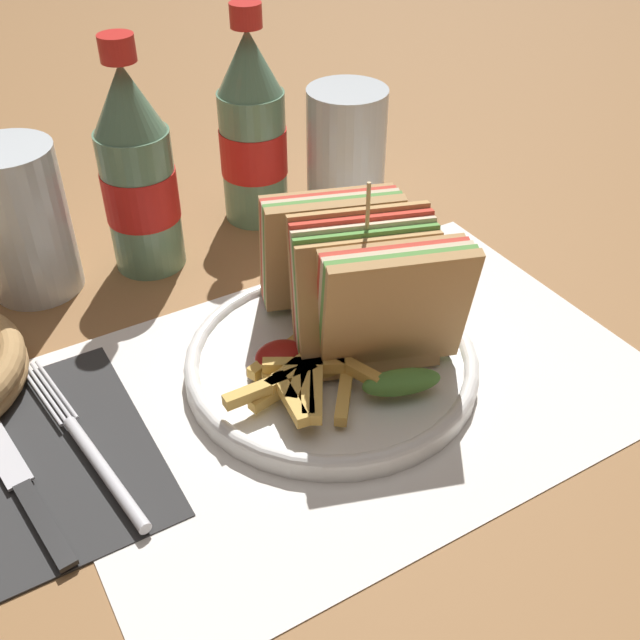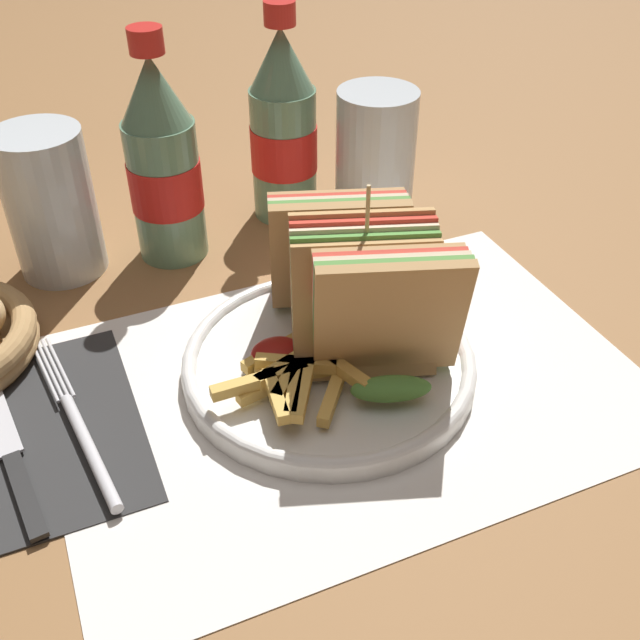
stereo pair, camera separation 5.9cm
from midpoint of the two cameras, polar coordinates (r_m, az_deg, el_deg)
ground_plane at (r=0.60m, az=-1.35°, el=-3.79°), size 4.00×4.00×0.00m
placemat at (r=0.59m, az=-0.14°, el=-4.79°), size 0.45×0.31×0.00m
plate_main at (r=0.59m, az=-1.86°, el=-3.41°), size 0.23×0.23×0.02m
club_sandwich at (r=0.57m, az=0.18°, el=2.64°), size 0.13×0.19×0.14m
fries_pile at (r=0.55m, az=-4.30°, el=-4.51°), size 0.11×0.10×0.02m
ketchup_blob at (r=0.58m, az=-5.96°, el=-2.83°), size 0.04×0.03×0.01m
napkin at (r=0.58m, az=-22.84°, el=-9.72°), size 0.14×0.20×0.00m
fork at (r=0.56m, az=-19.93°, el=-9.69°), size 0.04×0.20×0.01m
knife at (r=0.57m, az=-25.21°, el=-10.36°), size 0.04×0.20×0.00m
coke_bottle_near at (r=0.71m, az=-16.08°, el=10.50°), size 0.07×0.07×0.22m
coke_bottle_far at (r=0.77m, az=-7.41°, el=13.90°), size 0.07×0.07×0.22m
glass_near at (r=0.78m, az=-0.23°, el=11.76°), size 0.08×0.08×0.14m
glass_far at (r=0.72m, az=-23.76°, el=6.21°), size 0.08×0.08×0.14m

